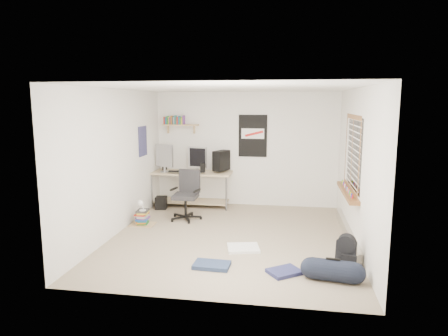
# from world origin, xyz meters

# --- Properties ---
(floor) EXTENTS (4.00, 4.50, 0.01)m
(floor) POSITION_xyz_m (0.00, 0.00, -0.01)
(floor) COLOR gray
(floor) RESTS_ON ground
(ceiling) EXTENTS (4.00, 4.50, 0.01)m
(ceiling) POSITION_xyz_m (0.00, 0.00, 2.50)
(ceiling) COLOR white
(ceiling) RESTS_ON ground
(back_wall) EXTENTS (4.00, 0.01, 2.50)m
(back_wall) POSITION_xyz_m (0.00, 2.25, 1.25)
(back_wall) COLOR silver
(back_wall) RESTS_ON ground
(left_wall) EXTENTS (0.01, 4.50, 2.50)m
(left_wall) POSITION_xyz_m (-2.00, 0.00, 1.25)
(left_wall) COLOR silver
(left_wall) RESTS_ON ground
(right_wall) EXTENTS (0.01, 4.50, 2.50)m
(right_wall) POSITION_xyz_m (2.00, 0.00, 1.25)
(right_wall) COLOR silver
(right_wall) RESTS_ON ground
(desk) EXTENTS (1.90, 1.16, 0.81)m
(desk) POSITION_xyz_m (-1.17, 1.99, 0.36)
(desk) COLOR tan
(desk) RESTS_ON floor
(monitor_left) EXTENTS (0.46, 0.27, 0.49)m
(monitor_left) POSITION_xyz_m (-1.73, 1.80, 1.05)
(monitor_left) COLOR #AFAFB5
(monitor_left) RESTS_ON desk
(monitor_right) EXTENTS (0.42, 0.19, 0.45)m
(monitor_right) POSITION_xyz_m (-0.99, 1.80, 1.03)
(monitor_right) COLOR #AFAFB4
(monitor_right) RESTS_ON desk
(pc_tower) EXTENTS (0.35, 0.46, 0.43)m
(pc_tower) POSITION_xyz_m (-0.51, 2.00, 1.02)
(pc_tower) COLOR black
(pc_tower) RESTS_ON desk
(keyboard) EXTENTS (0.44, 0.22, 0.02)m
(keyboard) POSITION_xyz_m (-1.38, 1.66, 0.82)
(keyboard) COLOR black
(keyboard) RESTS_ON desk
(speaker_left) EXTENTS (0.09, 0.09, 0.18)m
(speaker_left) POSITION_xyz_m (-1.75, 1.86, 0.90)
(speaker_left) COLOR black
(speaker_left) RESTS_ON desk
(speaker_right) EXTENTS (0.10, 0.10, 0.19)m
(speaker_right) POSITION_xyz_m (-0.86, 1.68, 0.90)
(speaker_right) COLOR black
(speaker_right) RESTS_ON desk
(office_chair) EXTENTS (0.74, 0.74, 0.97)m
(office_chair) POSITION_xyz_m (-1.03, 0.90, 0.49)
(office_chair) COLOR #262528
(office_chair) RESTS_ON floor
(wall_shelf) EXTENTS (0.80, 0.22, 0.24)m
(wall_shelf) POSITION_xyz_m (-1.45, 2.14, 1.78)
(wall_shelf) COLOR tan
(wall_shelf) RESTS_ON back_wall
(poster_back_wall) EXTENTS (0.62, 0.03, 0.92)m
(poster_back_wall) POSITION_xyz_m (0.15, 2.23, 1.55)
(poster_back_wall) COLOR black
(poster_back_wall) RESTS_ON back_wall
(poster_left_wall) EXTENTS (0.02, 0.42, 0.60)m
(poster_left_wall) POSITION_xyz_m (-1.99, 1.20, 1.50)
(poster_left_wall) COLOR navy
(poster_left_wall) RESTS_ON left_wall
(window) EXTENTS (0.10, 1.50, 1.26)m
(window) POSITION_xyz_m (1.95, 0.30, 1.45)
(window) COLOR brown
(window) RESTS_ON right_wall
(baseboard_heater) EXTENTS (0.08, 2.50, 0.18)m
(baseboard_heater) POSITION_xyz_m (1.96, 0.30, 0.09)
(baseboard_heater) COLOR #B7B2A8
(baseboard_heater) RESTS_ON floor
(backpack) EXTENTS (0.31, 0.28, 0.35)m
(backpack) POSITION_xyz_m (1.75, -1.00, 0.20)
(backpack) COLOR black
(backpack) RESTS_ON floor
(duffel_bag) EXTENTS (0.32, 0.32, 0.55)m
(duffel_bag) POSITION_xyz_m (1.53, -1.46, 0.14)
(duffel_bag) COLOR black
(duffel_bag) RESTS_ON floor
(tshirt) EXTENTS (0.56, 0.51, 0.04)m
(tshirt) POSITION_xyz_m (0.27, -0.54, 0.02)
(tshirt) COLOR silver
(tshirt) RESTS_ON floor
(jeans_a) EXTENTS (0.51, 0.34, 0.05)m
(jeans_a) POSITION_xyz_m (-0.09, -1.29, 0.03)
(jeans_a) COLOR navy
(jeans_a) RESTS_ON floor
(jeans_b) EXTENTS (0.52, 0.50, 0.05)m
(jeans_b) POSITION_xyz_m (0.91, -1.34, 0.03)
(jeans_b) COLOR #232650
(jeans_b) RESTS_ON floor
(book_stack) EXTENTS (0.51, 0.44, 0.32)m
(book_stack) POSITION_xyz_m (-1.75, 0.43, 0.15)
(book_stack) COLOR brown
(book_stack) RESTS_ON floor
(desk_lamp) EXTENTS (0.19, 0.24, 0.20)m
(desk_lamp) POSITION_xyz_m (-1.73, 0.41, 0.38)
(desk_lamp) COLOR white
(desk_lamp) RESTS_ON book_stack
(subwoofer) EXTENTS (0.26, 0.26, 0.26)m
(subwoofer) POSITION_xyz_m (-1.75, 1.56, 0.14)
(subwoofer) COLOR black
(subwoofer) RESTS_ON floor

